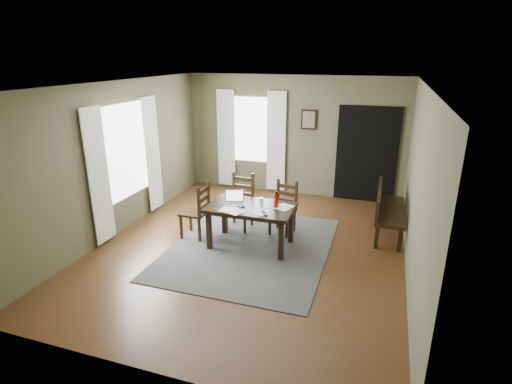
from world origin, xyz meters
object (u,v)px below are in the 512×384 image
(chair_back_right, at_px, (284,208))
(chair_end, at_px, (197,211))
(bench, at_px, (386,207))
(water_bottle, at_px, (276,200))
(chair_back_left, at_px, (240,202))
(laptop, at_px, (234,200))
(dining_table, at_px, (251,211))

(chair_back_right, bearing_deg, chair_end, -145.14)
(chair_back_right, xyz_separation_m, bench, (1.77, 0.53, 0.04))
(bench, bearing_deg, water_bottle, 123.41)
(chair_back_left, relative_size, bench, 0.67)
(chair_back_left, xyz_separation_m, bench, (2.60, 0.55, 0.01))
(bench, bearing_deg, chair_back_right, 106.57)
(laptop, height_order, water_bottle, water_bottle)
(water_bottle, bearing_deg, chair_back_right, 92.39)
(chair_back_right, bearing_deg, bench, 26.10)
(chair_back_right, xyz_separation_m, laptop, (-0.69, -0.67, 0.32))
(laptop, bearing_deg, chair_back_left, 80.33)
(chair_back_right, xyz_separation_m, water_bottle, (0.03, -0.62, 0.39))
(bench, xyz_separation_m, laptop, (-2.46, -1.19, 0.27))
(chair_back_right, distance_m, laptop, 1.01)
(laptop, bearing_deg, dining_table, -29.29)
(bench, bearing_deg, dining_table, 119.73)
(chair_back_left, height_order, bench, chair_back_left)
(dining_table, xyz_separation_m, chair_back_left, (-0.44, 0.68, -0.13))
(dining_table, relative_size, bench, 0.94)
(bench, relative_size, water_bottle, 5.49)
(dining_table, relative_size, laptop, 3.64)
(chair_end, bearing_deg, dining_table, 88.16)
(dining_table, distance_m, chair_back_right, 0.82)
(dining_table, distance_m, chair_back_left, 0.82)
(chair_back_left, bearing_deg, chair_back_right, 3.69)
(bench, bearing_deg, chair_back_left, 102.02)
(chair_back_right, distance_m, bench, 1.84)
(chair_back_right, bearing_deg, dining_table, -109.43)
(chair_end, height_order, water_bottle, chair_end)
(chair_end, distance_m, laptop, 0.77)
(dining_table, distance_m, water_bottle, 0.48)
(chair_end, bearing_deg, chair_back_right, 115.64)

